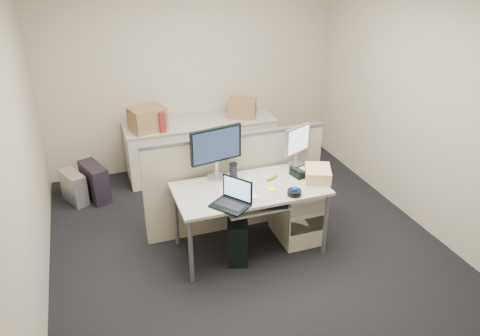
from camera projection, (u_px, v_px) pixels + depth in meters
name	position (u px, v px, depth m)	size (l,w,h in m)	color
floor	(249.00, 248.00, 4.96)	(4.00, 4.50, 0.01)	black
wall_back	(192.00, 71.00, 6.26)	(4.00, 0.02, 2.70)	#B6B29B
wall_front	(400.00, 279.00, 2.45)	(4.00, 0.02, 2.70)	#B6B29B
wall_left	(18.00, 159.00, 3.76)	(0.02, 4.50, 2.70)	#B6B29B
wall_right	(428.00, 106.00, 4.95)	(0.02, 4.50, 2.70)	#B6B29B
desk	(250.00, 193.00, 4.66)	(1.50, 0.75, 0.73)	#B1ADA7
keyboard_tray	(256.00, 206.00, 4.53)	(0.62, 0.32, 0.02)	#B1ADA7
drawer_pedestal	(296.00, 210.00, 5.01)	(0.40, 0.55, 0.65)	beige
cubicle_partition	(236.00, 183.00, 5.09)	(2.00, 0.06, 1.10)	#C1B099
back_counter	(201.00, 147.00, 6.43)	(2.00, 0.60, 0.72)	beige
monitor_main	(216.00, 153.00, 4.69)	(0.55, 0.21, 0.55)	black
monitor_small	(297.00, 146.00, 4.99)	(0.36, 0.18, 0.44)	#B7B7BC
laptop	(230.00, 195.00, 4.25)	(0.33, 0.25, 0.25)	black
trackball	(294.00, 193.00, 4.48)	(0.14, 0.14, 0.05)	black
desk_phone	(301.00, 172.00, 4.86)	(0.20, 0.16, 0.06)	black
paper_stack	(241.00, 193.00, 4.52)	(0.24, 0.31, 0.01)	white
sticky_pad	(271.00, 189.00, 4.58)	(0.08, 0.08, 0.01)	#FBFB41
travel_mug	(233.00, 172.00, 4.75)	(0.08, 0.08, 0.17)	black
banana	(272.00, 177.00, 4.79)	(0.18, 0.04, 0.04)	#CCCF15
cellphone	(229.00, 180.00, 4.75)	(0.06, 0.11, 0.01)	black
manila_folders	(318.00, 173.00, 4.77)	(0.25, 0.32, 0.12)	#E1C884
keyboard	(263.00, 205.00, 4.50)	(0.47, 0.17, 0.03)	black
pc_tower_desk	(237.00, 235.00, 4.76)	(0.20, 0.50, 0.46)	black
pc_tower_spare_dark	(95.00, 182.00, 5.80)	(0.20, 0.49, 0.46)	black
pc_tower_spare_silver	(74.00, 187.00, 5.74)	(0.17, 0.42, 0.39)	#B7B7BC
cardboard_box_left	(148.00, 120.00, 5.92)	(0.42, 0.32, 0.32)	#937A52
cardboard_box_right	(242.00, 109.00, 6.38)	(0.37, 0.29, 0.27)	#937A52
red_binder	(160.00, 120.00, 5.95)	(0.07, 0.31, 0.29)	maroon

